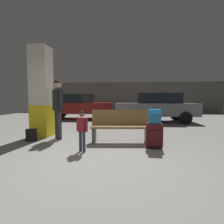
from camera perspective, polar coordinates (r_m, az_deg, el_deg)
ground_plane at (r=7.21m, az=0.26°, el=-5.59°), size 18.00×18.00×0.10m
garage_back_wall at (r=15.95m, az=3.31°, el=4.95°), size 18.00×0.12×2.80m
structural_pillar at (r=5.88m, az=-22.57°, el=6.12°), size 0.57×0.57×2.83m
bench at (r=4.68m, az=2.91°, el=-4.80°), size 1.64×0.67×0.89m
suitcase at (r=4.23m, az=14.04°, el=-7.56°), size 0.39×0.24×0.60m
backpack_bright at (r=4.16m, az=14.14°, el=-1.48°), size 0.28×0.20×0.34m
child at (r=3.86m, az=-10.03°, el=-4.83°), size 0.29×0.23×0.93m
adult at (r=5.25m, az=-17.74°, el=2.95°), size 0.44×0.47×1.75m
backpack_dark_floor at (r=5.39m, az=-25.43°, el=-6.99°), size 0.32×0.28×0.34m
parked_car_near at (r=9.25m, az=14.48°, el=1.75°), size 4.13×1.85×1.51m
parked_car_far at (r=10.69m, az=-11.24°, el=2.10°), size 4.23×2.07×1.51m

